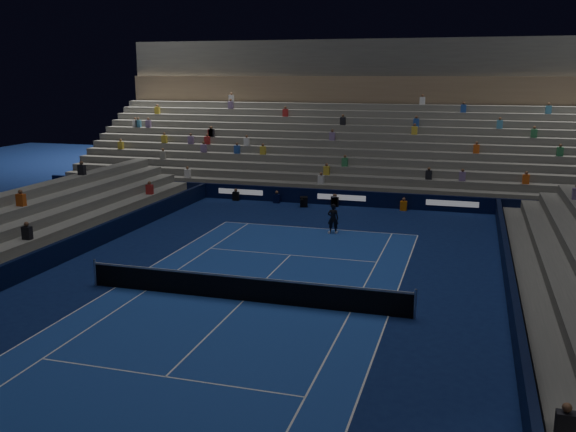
# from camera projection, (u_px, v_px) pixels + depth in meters

# --- Properties ---
(ground) EXTENTS (90.00, 90.00, 0.00)m
(ground) POSITION_uv_depth(u_px,v_px,m) (244.00, 301.00, 23.89)
(ground) COLOR #0D1C4F
(ground) RESTS_ON ground
(court_surface) EXTENTS (10.97, 23.77, 0.01)m
(court_surface) POSITION_uv_depth(u_px,v_px,m) (244.00, 301.00, 23.89)
(court_surface) COLOR #1B3E96
(court_surface) RESTS_ON ground
(sponsor_barrier_far) EXTENTS (44.00, 0.25, 1.00)m
(sponsor_barrier_far) POSITION_uv_depth(u_px,v_px,m) (342.00, 198.00, 41.09)
(sponsor_barrier_far) COLOR black
(sponsor_barrier_far) RESTS_ON ground
(sponsor_barrier_east) EXTENTS (0.25, 37.00, 1.00)m
(sponsor_barrier_east) POSITION_uv_depth(u_px,v_px,m) (515.00, 316.00, 21.12)
(sponsor_barrier_east) COLOR black
(sponsor_barrier_east) RESTS_ON ground
(sponsor_barrier_west) EXTENTS (0.25, 37.00, 1.00)m
(sponsor_barrier_west) POSITION_uv_depth(u_px,v_px,m) (27.00, 267.00, 26.44)
(sponsor_barrier_west) COLOR black
(sponsor_barrier_west) RESTS_ON ground
(grandstand_main) EXTENTS (44.00, 15.20, 11.20)m
(grandstand_main) POSITION_uv_depth(u_px,v_px,m) (367.00, 139.00, 49.25)
(grandstand_main) COLOR slate
(grandstand_main) RESTS_ON ground
(tennis_net) EXTENTS (12.90, 0.10, 1.10)m
(tennis_net) POSITION_uv_depth(u_px,v_px,m) (243.00, 288.00, 23.78)
(tennis_net) COLOR #B2B2B7
(tennis_net) RESTS_ON ground
(tennis_player) EXTENTS (0.65, 0.48, 1.63)m
(tennis_player) POSITION_uv_depth(u_px,v_px,m) (333.00, 218.00, 33.81)
(tennis_player) COLOR black
(tennis_player) RESTS_ON ground
(broadcast_camera) EXTENTS (0.63, 1.01, 0.64)m
(broadcast_camera) POSITION_uv_depth(u_px,v_px,m) (304.00, 202.00, 40.69)
(broadcast_camera) COLOR black
(broadcast_camera) RESTS_ON ground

